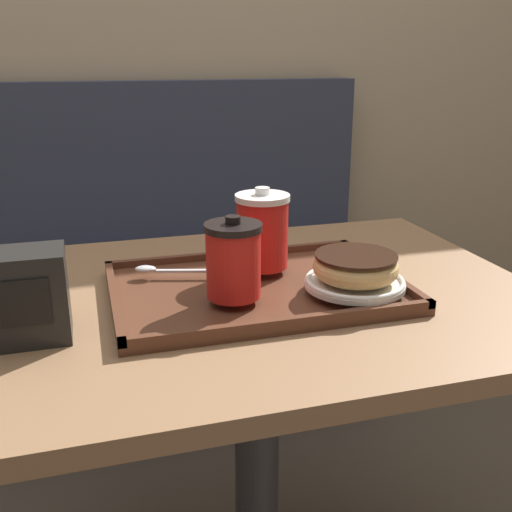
% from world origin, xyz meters
% --- Properties ---
extents(wall_behind, '(8.00, 0.05, 2.40)m').
position_xyz_m(wall_behind, '(0.00, 1.10, 1.20)').
color(wall_behind, tan).
rests_on(wall_behind, ground_plane).
extents(booth_bench, '(1.35, 0.44, 1.00)m').
position_xyz_m(booth_bench, '(-0.06, 0.87, 0.32)').
color(booth_bench, '#33384C').
rests_on(booth_bench, ground_plane).
extents(cafe_table, '(0.91, 0.69, 0.71)m').
position_xyz_m(cafe_table, '(0.00, 0.00, 0.55)').
color(cafe_table, '#846042').
rests_on(cafe_table, ground_plane).
extents(serving_tray, '(0.46, 0.32, 0.02)m').
position_xyz_m(serving_tray, '(-0.01, -0.01, 0.71)').
color(serving_tray, '#512D1E').
rests_on(serving_tray, cafe_table).
extents(coffee_cup_front, '(0.09, 0.09, 0.12)m').
position_xyz_m(coffee_cup_front, '(-0.06, -0.07, 0.79)').
color(coffee_cup_front, red).
rests_on(coffee_cup_front, serving_tray).
extents(coffee_cup_rear, '(0.09, 0.09, 0.14)m').
position_xyz_m(coffee_cup_rear, '(0.02, 0.05, 0.79)').
color(coffee_cup_rear, red).
rests_on(coffee_cup_rear, serving_tray).
extents(plate_with_chocolate_donut, '(0.16, 0.16, 0.01)m').
position_xyz_m(plate_with_chocolate_donut, '(0.13, -0.08, 0.74)').
color(plate_with_chocolate_donut, white).
rests_on(plate_with_chocolate_donut, serving_tray).
extents(donut_chocolate_glazed, '(0.13, 0.13, 0.04)m').
position_xyz_m(donut_chocolate_glazed, '(0.13, -0.08, 0.77)').
color(donut_chocolate_glazed, '#DBB270').
rests_on(donut_chocolate_glazed, plate_with_chocolate_donut).
extents(spoon, '(0.15, 0.06, 0.01)m').
position_xyz_m(spoon, '(-0.15, 0.07, 0.74)').
color(spoon, silver).
rests_on(spoon, serving_tray).
extents(napkin_dispenser, '(0.10, 0.08, 0.13)m').
position_xyz_m(napkin_dispenser, '(-0.34, -0.08, 0.77)').
color(napkin_dispenser, black).
rests_on(napkin_dispenser, cafe_table).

